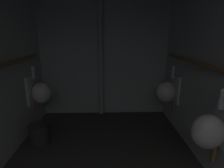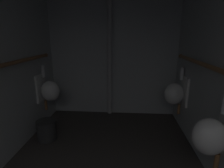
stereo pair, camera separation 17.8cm
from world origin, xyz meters
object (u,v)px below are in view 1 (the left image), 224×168
object	(u,v)px
urinal_right_mid	(209,130)
waste_bin	(40,134)
urinal_right_far	(167,91)
urinal_left_mid	(40,92)
standpipe_back_wall	(101,53)

from	to	relation	value
urinal_right_mid	waste_bin	xyz separation A→B (m)	(-1.90, 0.79, -0.46)
urinal_right_far	waste_bin	distance (m)	2.01
urinal_left_mid	waste_bin	size ratio (longest dim) A/B	2.63
urinal_left_mid	urinal_right_mid	size ratio (longest dim) A/B	1.00
urinal_right_far	standpipe_back_wall	size ratio (longest dim) A/B	0.33
urinal_left_mid	urinal_right_mid	bearing A→B (deg)	-31.50
standpipe_back_wall	waste_bin	distance (m)	1.63
urinal_left_mid	urinal_right_far	world-z (taller)	same
urinal_right_far	urinal_right_mid	bearing A→B (deg)	-90.00
urinal_right_far	standpipe_back_wall	distance (m)	1.30
urinal_left_mid	urinal_right_mid	world-z (taller)	same
urinal_right_far	waste_bin	xyz separation A→B (m)	(-1.90, -0.45, -0.46)
urinal_left_mid	urinal_right_mid	xyz separation A→B (m)	(2.02, -1.24, 0.00)
urinal_left_mid	standpipe_back_wall	bearing A→B (deg)	27.21
waste_bin	standpipe_back_wall	bearing A→B (deg)	48.29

